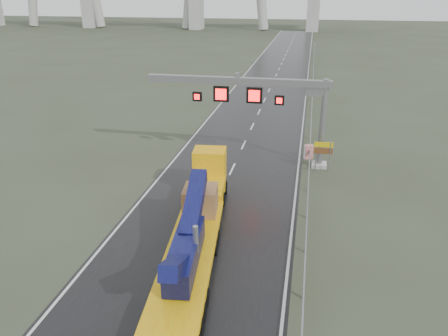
% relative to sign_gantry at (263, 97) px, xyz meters
% --- Properties ---
extents(ground, '(400.00, 400.00, 0.00)m').
position_rel_sign_gantry_xyz_m(ground, '(-2.10, -17.99, -5.61)').
color(ground, '#343A29').
rests_on(ground, ground).
extents(road, '(11.00, 200.00, 0.02)m').
position_rel_sign_gantry_xyz_m(road, '(-2.10, 22.01, -5.60)').
color(road, black).
rests_on(road, ground).
extents(guardrail, '(0.20, 140.00, 1.40)m').
position_rel_sign_gantry_xyz_m(guardrail, '(4.00, 12.01, -4.91)').
color(guardrail, gray).
rests_on(guardrail, ground).
extents(sign_gantry, '(14.90, 1.20, 7.42)m').
position_rel_sign_gantry_xyz_m(sign_gantry, '(0.00, 0.00, 0.00)').
color(sign_gantry, '#A8A8A4').
rests_on(sign_gantry, ground).
extents(heavy_haul_truck, '(4.29, 17.10, 3.98)m').
position_rel_sign_gantry_xyz_m(heavy_haul_truck, '(-2.23, -12.56, -4.07)').
color(heavy_haul_truck, yellow).
rests_on(heavy_haul_truck, ground).
extents(exit_sign_pair, '(1.47, 0.14, 2.52)m').
position_rel_sign_gantry_xyz_m(exit_sign_pair, '(5.00, -0.99, -3.85)').
color(exit_sign_pair, gray).
rests_on(exit_sign_pair, ground).
extents(striped_barrier, '(0.81, 0.62, 1.22)m').
position_rel_sign_gantry_xyz_m(striped_barrier, '(3.90, 1.70, -5.00)').
color(striped_barrier, red).
rests_on(striped_barrier, ground).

